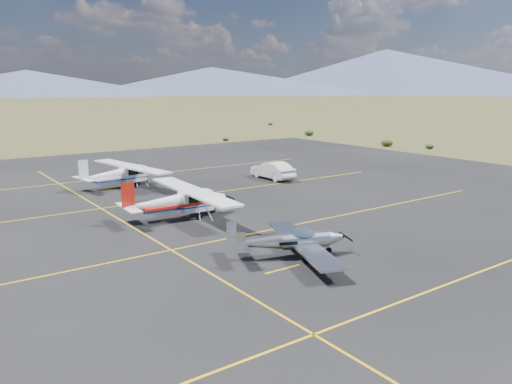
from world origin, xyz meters
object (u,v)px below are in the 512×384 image
object	(u,v)px
aircraft_low_wing	(291,241)
aircraft_cessna	(178,200)
aircraft_plain	(120,174)
sedan	(273,170)

from	to	relation	value
aircraft_low_wing	aircraft_cessna	world-z (taller)	aircraft_cessna
aircraft_plain	sedan	distance (m)	13.45
aircraft_cessna	sedan	xyz separation A→B (m)	(13.35, 7.63, -0.38)
aircraft_low_wing	aircraft_cessna	distance (m)	9.95
sedan	aircraft_low_wing	bearing A→B (deg)	54.86
aircraft_low_wing	aircraft_cessna	xyz separation A→B (m)	(-1.22, 9.87, 0.35)
aircraft_low_wing	aircraft_plain	distance (m)	21.87
aircraft_cessna	aircraft_plain	size ratio (longest dim) A/B	1.02
aircraft_low_wing	sedan	distance (m)	21.30
aircraft_low_wing	aircraft_plain	world-z (taller)	aircraft_plain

